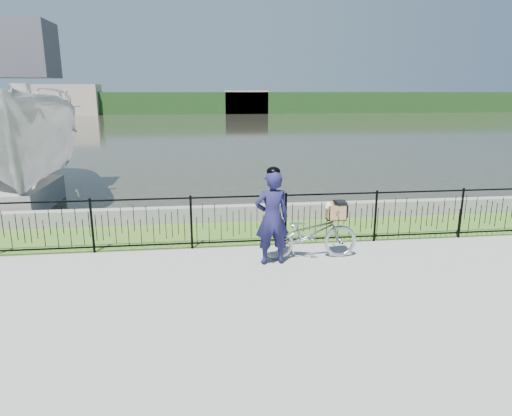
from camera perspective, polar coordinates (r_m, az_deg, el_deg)
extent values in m
plane|color=gray|center=(8.32, -1.11, -8.47)|extent=(120.00, 120.00, 0.00)
cube|color=#3E661F|center=(10.75, -2.57, -3.07)|extent=(60.00, 2.00, 0.01)
plane|color=#27281E|center=(40.75, -6.06, 9.87)|extent=(120.00, 120.00, 0.00)
cube|color=gray|center=(11.65, -2.98, -0.67)|extent=(60.00, 0.30, 0.40)
cube|color=#1D3F18|center=(67.64, -6.60, 12.95)|extent=(120.00, 6.00, 3.00)
cube|color=#A39583|center=(67.85, -22.35, 12.41)|extent=(8.00, 4.00, 4.00)
cube|color=#A39583|center=(66.49, -1.28, 13.10)|extent=(6.00, 3.00, 3.20)
imported|color=#A7ABB3|center=(9.07, 6.63, -3.19)|extent=(1.93, 0.67, 1.01)
cube|color=black|center=(9.13, 9.96, -1.38)|extent=(0.38, 0.18, 0.02)
cube|color=#A37A4B|center=(9.13, 9.96, -1.34)|extent=(0.35, 0.27, 0.01)
cube|color=#A37A4B|center=(9.20, 9.78, -0.26)|extent=(0.35, 0.01, 0.30)
cube|color=#A37A4B|center=(8.97, 10.24, -0.67)|extent=(0.35, 0.01, 0.30)
cube|color=#A37A4B|center=(9.14, 11.02, -0.43)|extent=(0.01, 0.27, 0.30)
cube|color=#A37A4B|center=(9.04, 8.98, -0.50)|extent=(0.02, 0.27, 0.30)
cube|color=black|center=(9.07, 10.53, 0.66)|extent=(0.19, 0.28, 0.06)
cube|color=black|center=(9.14, 11.13, -0.24)|extent=(0.02, 0.28, 0.24)
ellipsoid|color=silver|center=(9.09, 9.88, -0.60)|extent=(0.31, 0.22, 0.20)
sphere|color=silver|center=(8.99, 9.12, 0.28)|extent=(0.15, 0.15, 0.15)
sphere|color=silver|center=(8.97, 8.84, 0.06)|extent=(0.07, 0.07, 0.07)
sphere|color=black|center=(8.95, 8.70, 0.00)|extent=(0.02, 0.02, 0.02)
cone|color=#A36343|center=(9.03, 9.03, 0.74)|extent=(0.06, 0.08, 0.08)
cone|color=#A36343|center=(8.95, 9.33, 0.60)|extent=(0.06, 0.08, 0.08)
imported|color=#191740|center=(8.62, 2.01, -1.26)|extent=(0.70, 0.49, 1.81)
ellipsoid|color=black|center=(8.42, 2.07, 4.54)|extent=(0.26, 0.29, 0.18)
imported|color=#BBBBBB|center=(15.88, -26.92, 7.38)|extent=(5.68, 9.39, 3.40)
cube|color=#3F3F47|center=(15.85, -28.08, 17.08)|extent=(2.20, 1.60, 1.60)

